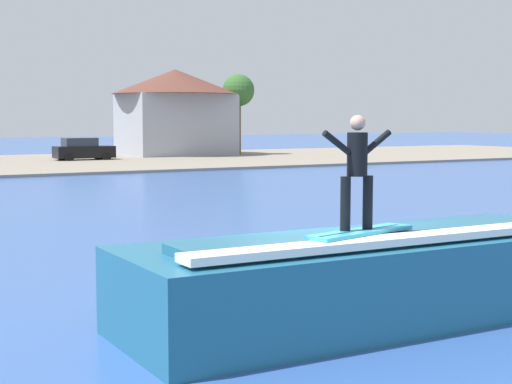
{
  "coord_description": "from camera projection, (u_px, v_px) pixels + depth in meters",
  "views": [
    {
      "loc": [
        -7.69,
        -11.57,
        3.34
      ],
      "look_at": [
        0.28,
        2.57,
        1.82
      ],
      "focal_mm": 55.27,
      "sensor_mm": 36.0,
      "label": 1
    }
  ],
  "objects": [
    {
      "name": "tree_tall_bare",
      "position": [
        238.0,
        92.0,
        68.68
      ],
      "size": [
        2.8,
        2.8,
        7.17
      ],
      "color": "brown",
      "rests_on": "ground_plane"
    },
    {
      "name": "car_far_shore",
      "position": [
        83.0,
        150.0,
        60.13
      ],
      "size": [
        4.46,
        2.18,
        1.86
      ],
      "color": "black",
      "rests_on": "ground_plane"
    },
    {
      "name": "ground_plane",
      "position": [
        313.0,
        305.0,
        14.11
      ],
      "size": [
        260.0,
        260.0,
        0.0
      ],
      "primitive_type": "plane",
      "color": "#31579D"
    },
    {
      "name": "surfer",
      "position": [
        357.0,
        166.0,
        12.2
      ],
      "size": [
        1.29,
        0.32,
        1.79
      ],
      "color": "black",
      "rests_on": "surfboard"
    },
    {
      "name": "surfboard",
      "position": [
        361.0,
        232.0,
        12.26
      ],
      "size": [
        2.17,
        0.98,
        0.06
      ],
      "color": "#33A5CC",
      "rests_on": "wave_crest"
    },
    {
      "name": "wave_crest",
      "position": [
        371.0,
        277.0,
        13.03
      ],
      "size": [
        8.46,
        2.84,
        1.54
      ],
      "color": "#1F6180",
      "rests_on": "ground_plane"
    },
    {
      "name": "house_gabled_white",
      "position": [
        175.0,
        107.0,
        68.43
      ],
      "size": [
        10.98,
        10.98,
        7.57
      ],
      "color": "#9EA3AD",
      "rests_on": "ground_plane"
    }
  ]
}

